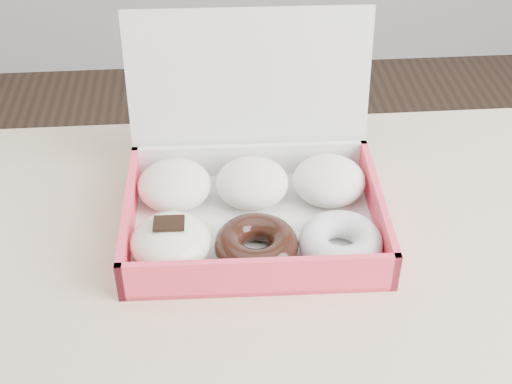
{
  "coord_description": "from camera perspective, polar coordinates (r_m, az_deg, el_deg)",
  "views": [
    {
      "loc": [
        0.04,
        -0.51,
        1.32
      ],
      "look_at": [
        0.09,
        0.15,
        0.81
      ],
      "focal_mm": 50.0,
      "sensor_mm": 36.0,
      "label": 1
    }
  ],
  "objects": [
    {
      "name": "table",
      "position": [
        0.83,
        -5.53,
        -14.11
      ],
      "size": [
        1.2,
        0.8,
        0.75
      ],
      "color": "tan",
      "rests_on": "ground"
    },
    {
      "name": "donut_box",
      "position": [
        0.86,
        -0.43,
        -0.46
      ],
      "size": [
        0.31,
        0.27,
        0.22
      ],
      "rotation": [
        0.0,
        0.0,
        -0.03
      ],
      "color": "silver",
      "rests_on": "table"
    }
  ]
}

